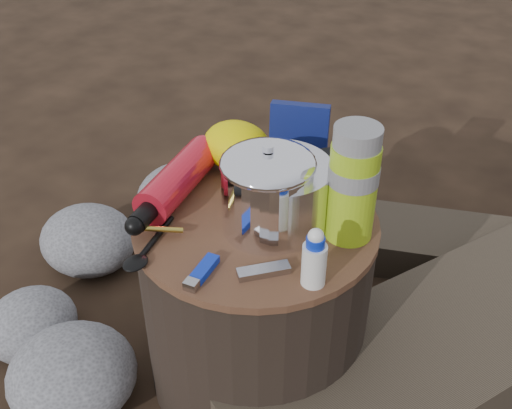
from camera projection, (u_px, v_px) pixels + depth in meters
The scene contains 14 objects.
ground at pixel (256, 370), 1.48m from camera, with size 60.00×60.00×0.00m, color black.
stump at pixel (256, 302), 1.35m from camera, with size 0.48×0.48×0.44m, color black.
rock_ring at pixel (163, 247), 1.70m from camera, with size 0.45×0.98×0.19m, color slate, non-canonical shape.
foil_windscreen at pixel (277, 194), 1.19m from camera, with size 0.21×0.21×0.13m, color silver.
camping_pot at pixel (268, 191), 1.16m from camera, with size 0.17×0.17×0.17m, color white.
fuel_bottle at pixel (178, 179), 1.28m from camera, with size 0.07×0.31×0.07m, color red, non-canonical shape.
thermos at pixel (353, 184), 1.13m from camera, with size 0.09×0.09×0.23m, color #97C219.
travel_mug at pixel (330, 185), 1.22m from camera, with size 0.08×0.08×0.12m, color black.
stuff_sack at pixel (237, 146), 1.36m from camera, with size 0.16×0.13×0.11m, color #E9D900.
food_pouch at pixel (299, 140), 1.33m from camera, with size 0.12×0.03×0.16m, color #0C1656.
lighter at pixel (204, 269), 1.10m from camera, with size 0.02×0.09×0.02m, color #0D2AB9.
multitool at pixel (264, 271), 1.09m from camera, with size 0.03×0.09×0.01m, color #A3A3A8.
spork at pixel (155, 238), 1.17m from camera, with size 0.03×0.16×0.01m, color black, non-canonical shape.
squeeze_bottle at pixel (314, 260), 1.05m from camera, with size 0.04×0.04×0.10m, color silver.
Camera 1 is at (0.53, -0.82, 1.18)m, focal length 43.87 mm.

